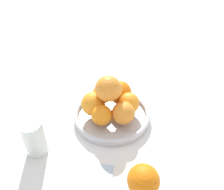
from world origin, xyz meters
TOP-DOWN VIEW (x-y plane):
  - ground_plane at (0.00, 0.00)m, footprint 4.00×4.00m
  - fruit_bowl at (0.00, 0.00)m, footprint 0.26×0.26m
  - orange_pile at (-0.00, 0.00)m, footprint 0.18×0.19m
  - stray_orange at (0.20, -0.18)m, footprint 0.08×0.08m
  - drinking_glass at (-0.11, -0.23)m, footprint 0.06×0.06m
  - napkin_folded at (0.08, -0.24)m, footprint 0.16×0.16m

SIDE VIEW (x-z plane):
  - ground_plane at x=0.00m, z-range 0.00..0.00m
  - napkin_folded at x=0.08m, z-range 0.00..0.01m
  - fruit_bowl at x=0.00m, z-range 0.00..0.03m
  - stray_orange at x=0.20m, z-range 0.00..0.08m
  - drinking_glass at x=-0.11m, z-range 0.00..0.11m
  - orange_pile at x=0.00m, z-range 0.01..0.15m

